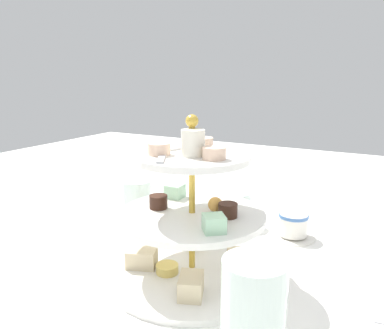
{
  "coord_description": "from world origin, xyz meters",
  "views": [
    {
      "loc": [
        0.5,
        0.27,
        0.32
      ],
      "look_at": [
        0.0,
        0.0,
        0.18
      ],
      "focal_mm": 35.33,
      "sensor_mm": 36.0,
      "label": 1
    }
  ],
  "objects_px": {
    "water_glass_tall_right": "(253,322)",
    "teacup_with_saucer": "(293,226)",
    "water_glass_short_left": "(236,208)",
    "butter_knife_right": "(376,290)",
    "tiered_serving_stand": "(192,228)",
    "water_glass_mid_back": "(137,206)",
    "butter_knife_left": "(2,317)"
  },
  "relations": [
    {
      "from": "water_glass_tall_right",
      "to": "butter_knife_right",
      "type": "relative_size",
      "value": 0.82
    },
    {
      "from": "water_glass_tall_right",
      "to": "butter_knife_left",
      "type": "relative_size",
      "value": 0.82
    },
    {
      "from": "butter_knife_left",
      "to": "water_glass_tall_right",
      "type": "bearing_deg",
      "value": 37.24
    },
    {
      "from": "tiered_serving_stand",
      "to": "butter_knife_right",
      "type": "height_order",
      "value": "tiered_serving_stand"
    },
    {
      "from": "butter_knife_right",
      "to": "butter_knife_left",
      "type": "bearing_deg",
      "value": 119.15
    },
    {
      "from": "tiered_serving_stand",
      "to": "teacup_with_saucer",
      "type": "height_order",
      "value": "tiered_serving_stand"
    },
    {
      "from": "water_glass_mid_back",
      "to": "tiered_serving_stand",
      "type": "bearing_deg",
      "value": 61.28
    },
    {
      "from": "water_glass_tall_right",
      "to": "water_glass_short_left",
      "type": "xyz_separation_m",
      "value": [
        -0.4,
        -0.18,
        -0.03
      ]
    },
    {
      "from": "teacup_with_saucer",
      "to": "butter_knife_left",
      "type": "height_order",
      "value": "teacup_with_saucer"
    },
    {
      "from": "water_glass_short_left",
      "to": "butter_knife_left",
      "type": "height_order",
      "value": "water_glass_short_left"
    },
    {
      "from": "water_glass_tall_right",
      "to": "water_glass_short_left",
      "type": "distance_m",
      "value": 0.44
    },
    {
      "from": "water_glass_short_left",
      "to": "butter_knife_right",
      "type": "height_order",
      "value": "water_glass_short_left"
    },
    {
      "from": "teacup_with_saucer",
      "to": "butter_knife_left",
      "type": "distance_m",
      "value": 0.53
    },
    {
      "from": "tiered_serving_stand",
      "to": "water_glass_mid_back",
      "type": "xyz_separation_m",
      "value": [
        -0.1,
        -0.19,
        -0.03
      ]
    },
    {
      "from": "butter_knife_right",
      "to": "tiered_serving_stand",
      "type": "bearing_deg",
      "value": 100.87
    },
    {
      "from": "water_glass_short_left",
      "to": "teacup_with_saucer",
      "type": "height_order",
      "value": "water_glass_short_left"
    },
    {
      "from": "tiered_serving_stand",
      "to": "water_glass_tall_right",
      "type": "height_order",
      "value": "tiered_serving_stand"
    },
    {
      "from": "water_glass_short_left",
      "to": "water_glass_mid_back",
      "type": "distance_m",
      "value": 0.22
    },
    {
      "from": "teacup_with_saucer",
      "to": "water_glass_mid_back",
      "type": "height_order",
      "value": "water_glass_mid_back"
    },
    {
      "from": "water_glass_short_left",
      "to": "butter_knife_right",
      "type": "relative_size",
      "value": 0.43
    },
    {
      "from": "water_glass_short_left",
      "to": "butter_knife_left",
      "type": "distance_m",
      "value": 0.49
    },
    {
      "from": "butter_knife_left",
      "to": "water_glass_short_left",
      "type": "bearing_deg",
      "value": 98.69
    },
    {
      "from": "butter_knife_right",
      "to": "water_glass_mid_back",
      "type": "xyz_separation_m",
      "value": [
        -0.02,
        -0.46,
        0.05
      ]
    },
    {
      "from": "water_glass_mid_back",
      "to": "water_glass_tall_right",
      "type": "bearing_deg",
      "value": 52.33
    },
    {
      "from": "water_glass_short_left",
      "to": "butter_knife_right",
      "type": "bearing_deg",
      "value": 62.54
    },
    {
      "from": "water_glass_tall_right",
      "to": "water_glass_short_left",
      "type": "bearing_deg",
      "value": -155.86
    },
    {
      "from": "tiered_serving_stand",
      "to": "butter_knife_left",
      "type": "distance_m",
      "value": 0.3
    },
    {
      "from": "butter_knife_left",
      "to": "water_glass_mid_back",
      "type": "xyz_separation_m",
      "value": [
        -0.33,
        -0.02,
        0.05
      ]
    },
    {
      "from": "water_glass_tall_right",
      "to": "teacup_with_saucer",
      "type": "distance_m",
      "value": 0.4
    },
    {
      "from": "water_glass_tall_right",
      "to": "tiered_serving_stand",
      "type": "bearing_deg",
      "value": -135.75
    },
    {
      "from": "water_glass_tall_right",
      "to": "teacup_with_saucer",
      "type": "height_order",
      "value": "water_glass_tall_right"
    },
    {
      "from": "water_glass_tall_right",
      "to": "butter_knife_left",
      "type": "xyz_separation_m",
      "value": [
        0.06,
        -0.33,
        -0.07
      ]
    }
  ]
}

